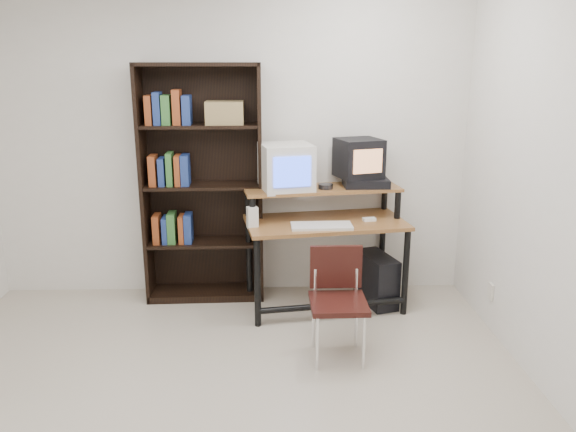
{
  "coord_description": "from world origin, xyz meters",
  "views": [
    {
      "loc": [
        0.33,
        -2.72,
        1.97
      ],
      "look_at": [
        0.46,
        1.1,
        0.92
      ],
      "focal_mm": 35.0,
      "sensor_mm": 36.0,
      "label": 1
    }
  ],
  "objects_px": {
    "computer_desk": "(325,225)",
    "school_chair": "(337,292)",
    "crt_tv": "(359,158)",
    "bookshelf": "(202,183)",
    "pc_tower": "(377,279)",
    "crt_monitor": "(286,167)"
  },
  "relations": [
    {
      "from": "computer_desk",
      "to": "school_chair",
      "type": "height_order",
      "value": "computer_desk"
    },
    {
      "from": "computer_desk",
      "to": "school_chair",
      "type": "bearing_deg",
      "value": -97.73
    },
    {
      "from": "crt_tv",
      "to": "computer_desk",
      "type": "bearing_deg",
      "value": -164.82
    },
    {
      "from": "computer_desk",
      "to": "bookshelf",
      "type": "xyz_separation_m",
      "value": [
        -1.0,
        0.24,
        0.31
      ]
    },
    {
      "from": "pc_tower",
      "to": "crt_monitor",
      "type": "bearing_deg",
      "value": 159.37
    },
    {
      "from": "crt_monitor",
      "to": "school_chair",
      "type": "bearing_deg",
      "value": -82.19
    },
    {
      "from": "school_chair",
      "to": "bookshelf",
      "type": "relative_size",
      "value": 0.38
    },
    {
      "from": "crt_tv",
      "to": "school_chair",
      "type": "bearing_deg",
      "value": -122.54
    },
    {
      "from": "pc_tower",
      "to": "bookshelf",
      "type": "bearing_deg",
      "value": 154.69
    },
    {
      "from": "pc_tower",
      "to": "school_chair",
      "type": "bearing_deg",
      "value": -134.0
    },
    {
      "from": "crt_tv",
      "to": "crt_monitor",
      "type": "bearing_deg",
      "value": 173.51
    },
    {
      "from": "crt_monitor",
      "to": "bookshelf",
      "type": "height_order",
      "value": "bookshelf"
    },
    {
      "from": "computer_desk",
      "to": "bookshelf",
      "type": "distance_m",
      "value": 1.07
    },
    {
      "from": "crt_tv",
      "to": "school_chair",
      "type": "height_order",
      "value": "crt_tv"
    },
    {
      "from": "computer_desk",
      "to": "school_chair",
      "type": "distance_m",
      "value": 0.86
    },
    {
      "from": "crt_monitor",
      "to": "pc_tower",
      "type": "height_order",
      "value": "crt_monitor"
    },
    {
      "from": "crt_tv",
      "to": "school_chair",
      "type": "distance_m",
      "value": 1.28
    },
    {
      "from": "computer_desk",
      "to": "school_chair",
      "type": "relative_size",
      "value": 1.78
    },
    {
      "from": "computer_desk",
      "to": "crt_monitor",
      "type": "relative_size",
      "value": 2.89
    },
    {
      "from": "bookshelf",
      "to": "pc_tower",
      "type": "bearing_deg",
      "value": -10.01
    },
    {
      "from": "computer_desk",
      "to": "crt_tv",
      "type": "xyz_separation_m",
      "value": [
        0.29,
        0.18,
        0.51
      ]
    },
    {
      "from": "crt_monitor",
      "to": "pc_tower",
      "type": "bearing_deg",
      "value": -15.94
    }
  ]
}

